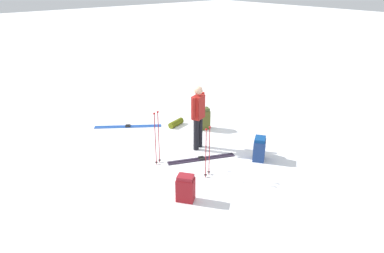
# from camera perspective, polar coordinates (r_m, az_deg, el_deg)

# --- Properties ---
(ground_plane) EXTENTS (80.00, 80.00, 0.00)m
(ground_plane) POSITION_cam_1_polar(r_m,az_deg,el_deg) (9.25, 0.00, -3.98)
(ground_plane) COLOR white
(skier_standing) EXTENTS (0.54, 0.32, 1.70)m
(skier_standing) POSITION_cam_1_polar(r_m,az_deg,el_deg) (9.03, 0.99, 1.96)
(skier_standing) COLOR black
(skier_standing) RESTS_ON ground_plane
(ski_pair_near) EXTENTS (1.63, 0.84, 0.05)m
(ski_pair_near) POSITION_cam_1_polar(r_m,az_deg,el_deg) (8.87, 1.53, -5.18)
(ski_pair_near) COLOR #241B2B
(ski_pair_near) RESTS_ON ground_plane
(ski_pair_far) EXTENTS (1.71, 1.30, 0.05)m
(ski_pair_far) POSITION_cam_1_polar(r_m,az_deg,el_deg) (10.86, -10.23, 0.02)
(ski_pair_far) COLOR #2251AF
(ski_pair_far) RESTS_ON ground_plane
(backpack_large_dark) EXTENTS (0.46, 0.44, 0.60)m
(backpack_large_dark) POSITION_cam_1_polar(r_m,az_deg,el_deg) (8.88, 10.73, -3.54)
(backpack_large_dark) COLOR navy
(backpack_large_dark) RESTS_ON ground_plane
(backpack_bright) EXTENTS (0.39, 0.33, 0.65)m
(backpack_bright) POSITION_cam_1_polar(r_m,az_deg,el_deg) (10.44, 1.88, 1.24)
(backpack_bright) COLOR #4A4C1D
(backpack_bright) RESTS_ON ground_plane
(backpack_small_spare) EXTENTS (0.42, 0.44, 0.57)m
(backpack_small_spare) POSITION_cam_1_polar(r_m,az_deg,el_deg) (7.25, -1.04, -9.85)
(backpack_small_spare) COLOR maroon
(backpack_small_spare) RESTS_ON ground_plane
(ski_poles_planted_near) EXTENTS (0.21, 0.11, 1.21)m
(ski_poles_planted_near) POSITION_cam_1_polar(r_m,az_deg,el_deg) (7.87, 2.52, -3.67)
(ski_poles_planted_near) COLOR maroon
(ski_poles_planted_near) RESTS_ON ground_plane
(ski_poles_planted_far) EXTENTS (0.19, 0.11, 1.34)m
(ski_poles_planted_far) POSITION_cam_1_polar(r_m,az_deg,el_deg) (8.39, -5.64, -1.45)
(ski_poles_planted_far) COLOR maroon
(ski_poles_planted_far) RESTS_ON ground_plane
(sleeping_mat_rolled) EXTENTS (0.58, 0.32, 0.18)m
(sleeping_mat_rolled) POSITION_cam_1_polar(r_m,az_deg,el_deg) (10.74, -2.58, 0.56)
(sleeping_mat_rolled) COLOR #566012
(sleeping_mat_rolled) RESTS_ON ground_plane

